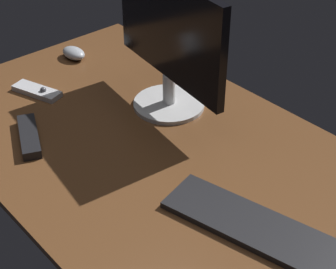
{
  "coord_description": "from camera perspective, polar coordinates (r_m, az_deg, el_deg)",
  "views": [
    {
      "loc": [
        93.87,
        -75.79,
        91.44
      ],
      "look_at": [
        6.22,
        1.32,
        8.0
      ],
      "focal_mm": 58.16,
      "sensor_mm": 36.0,
      "label": 1
    }
  ],
  "objects": [
    {
      "name": "desk",
      "position": [
        1.51,
        -1.94,
        -1.32
      ],
      "size": [
        140.0,
        84.0,
        2.0
      ],
      "primitive_type": "cube",
      "color": "brown",
      "rests_on": "ground"
    },
    {
      "name": "media_remote",
      "position": [
        1.77,
        -13.55,
        4.45
      ],
      "size": [
        17.26,
        10.41,
        3.06
      ],
      "rotation": [
        0.0,
        0.0,
        0.33
      ],
      "color": "#B7B7BC",
      "rests_on": "desk"
    },
    {
      "name": "tv_remote",
      "position": [
        1.56,
        -14.35,
        -0.18
      ],
      "size": [
        19.49,
        12.37,
        2.59
      ],
      "primitive_type": "cube",
      "rotation": [
        0.0,
        0.0,
        -0.42
      ],
      "color": "black",
      "rests_on": "desk"
    },
    {
      "name": "monitor",
      "position": [
        1.56,
        0.11,
        9.71
      ],
      "size": [
        49.26,
        21.7,
        40.32
      ],
      "rotation": [
        0.0,
        0.0,
        -0.14
      ],
      "color": "#BBBBBB",
      "rests_on": "desk"
    },
    {
      "name": "computer_mouse",
      "position": [
        1.95,
        -9.86,
        8.41
      ],
      "size": [
        10.11,
        6.82,
        3.87
      ],
      "primitive_type": "ellipsoid",
      "rotation": [
        0.0,
        0.0,
        0.07
      ],
      "color": "#999EA5",
      "rests_on": "desk"
    },
    {
      "name": "keyboard",
      "position": [
        1.26,
        9.23,
        -9.61
      ],
      "size": [
        46.03,
        22.95,
        1.62
      ],
      "primitive_type": "cube",
      "rotation": [
        0.0,
        0.0,
        0.24
      ],
      "color": "black",
      "rests_on": "desk"
    }
  ]
}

